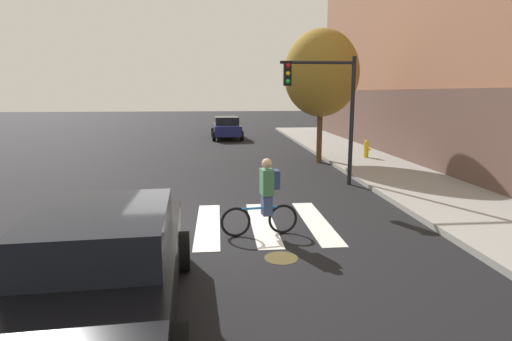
{
  "coord_description": "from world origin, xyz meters",
  "views": [
    {
      "loc": [
        0.69,
        -9.3,
        3.06
      ],
      "look_at": [
        1.59,
        0.35,
        1.22
      ],
      "focal_mm": 28.86,
      "sensor_mm": 36.0,
      "label": 1
    }
  ],
  "objects_px": {
    "cyclist": "(265,197)",
    "street_tree_near": "(321,73)",
    "manhole_cover": "(281,258)",
    "sedan_near": "(107,263)",
    "fire_hydrant": "(366,149)",
    "sedan_mid": "(227,127)",
    "traffic_light_near": "(328,99)"
  },
  "relations": [
    {
      "from": "manhole_cover",
      "to": "traffic_light_near",
      "type": "distance_m",
      "value": 7.08
    },
    {
      "from": "manhole_cover",
      "to": "sedan_mid",
      "type": "distance_m",
      "value": 20.56
    },
    {
      "from": "fire_hydrant",
      "to": "street_tree_near",
      "type": "relative_size",
      "value": 0.14
    },
    {
      "from": "sedan_mid",
      "to": "traffic_light_near",
      "type": "distance_m",
      "value": 14.98
    },
    {
      "from": "manhole_cover",
      "to": "sedan_near",
      "type": "xyz_separation_m",
      "value": [
        -2.65,
        -1.9,
        0.82
      ]
    },
    {
      "from": "sedan_near",
      "to": "fire_hydrant",
      "type": "xyz_separation_m",
      "value": [
        8.24,
        12.73,
        -0.29
      ]
    },
    {
      "from": "cyclist",
      "to": "street_tree_near",
      "type": "distance_m",
      "value": 10.3
    },
    {
      "from": "manhole_cover",
      "to": "cyclist",
      "type": "relative_size",
      "value": 0.38
    },
    {
      "from": "manhole_cover",
      "to": "street_tree_near",
      "type": "height_order",
      "value": "street_tree_near"
    },
    {
      "from": "sedan_near",
      "to": "street_tree_near",
      "type": "bearing_deg",
      "value": 64.36
    },
    {
      "from": "sedan_near",
      "to": "manhole_cover",
      "type": "bearing_deg",
      "value": 35.57
    },
    {
      "from": "sedan_near",
      "to": "street_tree_near",
      "type": "relative_size",
      "value": 0.82
    },
    {
      "from": "sedan_near",
      "to": "fire_hydrant",
      "type": "relative_size",
      "value": 6.04
    },
    {
      "from": "sedan_mid",
      "to": "cyclist",
      "type": "relative_size",
      "value": 2.53
    },
    {
      "from": "street_tree_near",
      "to": "manhole_cover",
      "type": "bearing_deg",
      "value": -107.45
    },
    {
      "from": "fire_hydrant",
      "to": "cyclist",
      "type": "bearing_deg",
      "value": -121.09
    },
    {
      "from": "sedan_near",
      "to": "traffic_light_near",
      "type": "distance_m",
      "value": 9.62
    },
    {
      "from": "cyclist",
      "to": "street_tree_near",
      "type": "height_order",
      "value": "street_tree_near"
    },
    {
      "from": "sedan_mid",
      "to": "traffic_light_near",
      "type": "height_order",
      "value": "traffic_light_near"
    },
    {
      "from": "cyclist",
      "to": "street_tree_near",
      "type": "xyz_separation_m",
      "value": [
        3.46,
        9.21,
        3.03
      ]
    },
    {
      "from": "sedan_mid",
      "to": "traffic_light_near",
      "type": "xyz_separation_m",
      "value": [
        2.98,
        -14.53,
        2.1
      ]
    },
    {
      "from": "sedan_near",
      "to": "sedan_mid",
      "type": "relative_size",
      "value": 1.09
    },
    {
      "from": "traffic_light_near",
      "to": "fire_hydrant",
      "type": "height_order",
      "value": "traffic_light_near"
    },
    {
      "from": "manhole_cover",
      "to": "sedan_near",
      "type": "distance_m",
      "value": 3.36
    },
    {
      "from": "cyclist",
      "to": "sedan_near",
      "type": "bearing_deg",
      "value": -127.88
    },
    {
      "from": "traffic_light_near",
      "to": "street_tree_near",
      "type": "xyz_separation_m",
      "value": [
        0.89,
        4.52,
        1.01
      ]
    },
    {
      "from": "sedan_mid",
      "to": "street_tree_near",
      "type": "xyz_separation_m",
      "value": [
        3.87,
        -10.01,
        3.11
      ]
    },
    {
      "from": "sedan_mid",
      "to": "fire_hydrant",
      "type": "distance_m",
      "value": 11.49
    },
    {
      "from": "sedan_near",
      "to": "cyclist",
      "type": "distance_m",
      "value": 4.07
    },
    {
      "from": "sedan_mid",
      "to": "cyclist",
      "type": "height_order",
      "value": "cyclist"
    },
    {
      "from": "sedan_near",
      "to": "cyclist",
      "type": "relative_size",
      "value": 2.76
    },
    {
      "from": "sedan_mid",
      "to": "cyclist",
      "type": "bearing_deg",
      "value": -88.78
    }
  ]
}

